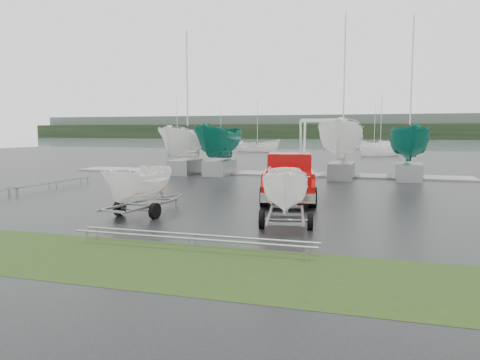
# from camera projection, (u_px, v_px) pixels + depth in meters

# --- Properties ---
(ground_plane) EXTENTS (120.00, 120.00, 0.00)m
(ground_plane) POSITION_uv_depth(u_px,v_px,m) (192.00, 197.00, 23.07)
(ground_plane) COLOR black
(ground_plane) RESTS_ON ground
(lake) EXTENTS (300.00, 300.00, 0.00)m
(lake) POSITION_uv_depth(u_px,v_px,m) (346.00, 144.00, 118.19)
(lake) COLOR slate
(lake) RESTS_ON ground
(grass_verge) EXTENTS (40.00, 40.00, 0.00)m
(grass_verge) POSITION_uv_depth(u_px,v_px,m) (33.00, 251.00, 12.61)
(grass_verge) COLOR black
(grass_verge) RESTS_ON ground
(dock) EXTENTS (30.00, 3.00, 0.12)m
(dock) POSITION_uv_depth(u_px,v_px,m) (259.00, 173.00, 35.43)
(dock) COLOR gray
(dock) RESTS_ON ground
(treeline) EXTENTS (300.00, 8.00, 6.00)m
(treeline) POSITION_uv_depth(u_px,v_px,m) (360.00, 132.00, 184.46)
(treeline) COLOR black
(treeline) RESTS_ON ground
(far_hill) EXTENTS (300.00, 6.00, 10.00)m
(far_hill) POSITION_uv_depth(u_px,v_px,m) (361.00, 127.00, 191.86)
(far_hill) COLOR #4C5651
(far_hill) RESTS_ON ground
(pickup_truck) EXTENTS (3.31, 6.79, 2.16)m
(pickup_truck) POSITION_uv_depth(u_px,v_px,m) (289.00, 175.00, 22.30)
(pickup_truck) COLOR #7F0706
(pickup_truck) RESTS_ON ground
(trailer_hitched) EXTENTS (1.87, 3.75, 4.58)m
(trailer_hitched) POSITION_uv_depth(u_px,v_px,m) (287.00, 154.00, 15.46)
(trailer_hitched) COLOR gray
(trailer_hitched) RESTS_ON ground
(trailer_parked) EXTENTS (1.83, 3.71, 4.34)m
(trailer_parked) POSITION_uv_depth(u_px,v_px,m) (139.00, 154.00, 17.53)
(trailer_parked) COLOR gray
(trailer_parked) RESTS_ON ground
(boat_hoist) EXTENTS (3.30, 2.18, 4.12)m
(boat_hoist) POSITION_uv_depth(u_px,v_px,m) (323.00, 139.00, 33.76)
(boat_hoist) COLOR silver
(boat_hoist) RESTS_ON ground
(keelboat_0) EXTENTS (2.46, 3.20, 10.63)m
(keelboat_0) POSITION_uv_depth(u_px,v_px,m) (185.00, 122.00, 34.63)
(keelboat_0) COLOR gray
(keelboat_0) RESTS_ON ground
(keelboat_1) EXTENTS (2.56, 3.20, 7.91)m
(keelboat_1) POSITION_uv_depth(u_px,v_px,m) (220.00, 119.00, 34.02)
(keelboat_1) COLOR gray
(keelboat_1) RESTS_ON ground
(keelboat_2) EXTENTS (2.88, 3.20, 11.06)m
(keelboat_2) POSITION_uv_depth(u_px,v_px,m) (343.00, 111.00, 31.22)
(keelboat_2) COLOR gray
(keelboat_2) RESTS_ON ground
(keelboat_3) EXTENTS (2.50, 3.20, 10.67)m
(keelboat_3) POSITION_uv_depth(u_px,v_px,m) (411.00, 120.00, 30.32)
(keelboat_3) COLOR gray
(keelboat_3) RESTS_ON ground
(mast_rack_0) EXTENTS (0.56, 6.50, 0.06)m
(mast_rack_0) POSITION_uv_depth(u_px,v_px,m) (52.00, 182.00, 26.60)
(mast_rack_0) COLOR gray
(mast_rack_0) RESTS_ON ground
(mast_rack_2) EXTENTS (7.00, 0.56, 0.06)m
(mast_rack_2) POSITION_uv_depth(u_px,v_px,m) (192.00, 237.00, 12.84)
(mast_rack_2) COLOR gray
(mast_rack_2) RESTS_ON ground
(moored_boat_0) EXTENTS (2.34, 2.40, 11.03)m
(moored_boat_0) POSITION_uv_depth(u_px,v_px,m) (178.00, 153.00, 68.16)
(moored_boat_0) COLOR white
(moored_boat_0) RESTS_ON ground
(moored_boat_1) EXTENTS (3.26, 3.19, 11.82)m
(moored_boat_1) POSITION_uv_depth(u_px,v_px,m) (257.00, 151.00, 74.49)
(moored_boat_1) COLOR white
(moored_boat_1) RESTS_ON ground
(moored_boat_2) EXTENTS (3.04, 3.01, 10.98)m
(moored_boat_2) POSITION_uv_depth(u_px,v_px,m) (380.00, 156.00, 61.17)
(moored_boat_2) COLOR white
(moored_boat_2) RESTS_ON ground
(moored_boat_4) EXTENTS (3.40, 3.36, 11.39)m
(moored_boat_4) POSITION_uv_depth(u_px,v_px,m) (221.00, 148.00, 90.00)
(moored_boat_4) COLOR white
(moored_boat_4) RESTS_ON ground
(moored_boat_5) EXTENTS (3.80, 3.79, 11.54)m
(moored_boat_5) POSITION_uv_depth(u_px,v_px,m) (374.00, 150.00, 80.44)
(moored_boat_5) COLOR white
(moored_boat_5) RESTS_ON ground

